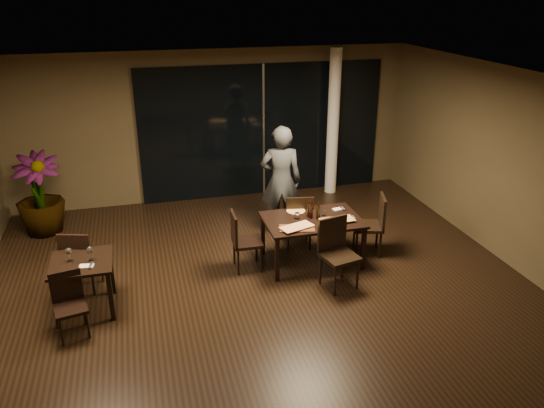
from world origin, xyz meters
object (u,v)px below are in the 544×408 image
at_px(chair_side_near, 69,300).
at_px(bottle_a, 311,210).
at_px(chair_main_near, 336,249).
at_px(chair_main_right, 374,222).
at_px(potted_plant, 39,194).
at_px(chair_main_far, 299,219).
at_px(chair_main_left, 242,238).
at_px(main_table, 312,223).
at_px(side_table, 82,269).
at_px(bottle_b, 318,211).
at_px(bottle_c, 309,208).
at_px(diner, 281,181).
at_px(chair_side_far, 80,258).

height_order(chair_side_near, bottle_a, bottle_a).
distance_m(chair_main_near, chair_main_right, 1.22).
bearing_deg(potted_plant, chair_main_far, -22.40).
distance_m(chair_main_near, chair_side_near, 3.68).
bearing_deg(bottle_a, chair_main_left, 179.19).
relative_size(main_table, chair_main_left, 1.58).
relative_size(main_table, potted_plant, 1.03).
distance_m(chair_main_far, potted_plant, 4.57).
distance_m(side_table, bottle_b, 3.53).
height_order(chair_main_left, bottle_a, bottle_a).
height_order(main_table, bottle_c, bottle_c).
height_order(chair_main_left, potted_plant, potted_plant).
height_order(main_table, chair_main_far, chair_main_far).
distance_m(side_table, potted_plant, 2.89).
bearing_deg(main_table, chair_main_near, -80.52).
xyz_separation_m(chair_main_far, diner, (-0.12, 0.67, 0.44)).
height_order(side_table, bottle_c, bottle_c).
distance_m(chair_side_far, potted_plant, 2.40).
bearing_deg(bottle_a, chair_main_far, 94.67).
bearing_deg(diner, bottle_c, 111.15).
xyz_separation_m(chair_main_far, bottle_c, (0.03, -0.41, 0.35)).
xyz_separation_m(chair_main_near, bottle_a, (-0.14, 0.77, 0.32)).
xyz_separation_m(side_table, chair_main_right, (4.47, 0.53, -0.06)).
bearing_deg(chair_side_far, chair_main_right, -162.35).
bearing_deg(bottle_c, chair_main_near, -80.12).
height_order(chair_main_far, bottle_a, bottle_a).
xyz_separation_m(main_table, chair_main_left, (-1.12, 0.05, -0.14)).
distance_m(chair_main_near, potted_plant, 5.31).
relative_size(chair_main_far, bottle_b, 3.48).
bearing_deg(bottle_b, main_table, 170.56).
relative_size(chair_main_left, diner, 0.49).
relative_size(chair_main_left, chair_main_right, 0.95).
distance_m(main_table, bottle_b, 0.23).
distance_m(chair_main_far, chair_side_near, 3.81).
xyz_separation_m(chair_main_left, chair_side_near, (-2.43, -1.04, -0.06)).
bearing_deg(chair_main_right, side_table, -65.71).
relative_size(chair_main_far, diner, 0.49).
relative_size(diner, bottle_a, 6.87).
distance_m(chair_main_near, diner, 1.99).
bearing_deg(bottle_a, chair_main_right, -0.23).
bearing_deg(diner, potted_plant, -1.30).
xyz_separation_m(chair_main_near, chair_main_right, (0.95, 0.77, -0.02)).
xyz_separation_m(side_table, bottle_a, (3.39, 0.54, 0.27)).
distance_m(main_table, chair_main_near, 0.75).
relative_size(chair_main_far, bottle_c, 3.42).
bearing_deg(diner, bottle_a, 111.18).
distance_m(chair_main_right, bottle_b, 1.04).
bearing_deg(chair_side_near, chair_main_left, 11.18).
distance_m(chair_side_far, bottle_c, 3.47).
bearing_deg(bottle_c, chair_main_left, -177.45).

